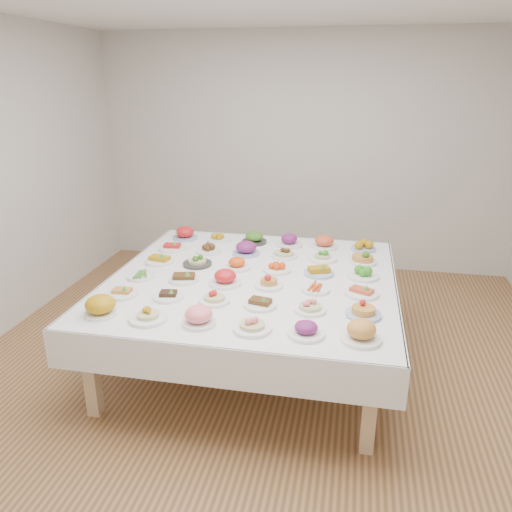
% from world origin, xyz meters
% --- Properties ---
extents(room_envelope, '(5.02, 5.02, 2.81)m').
position_xyz_m(room_envelope, '(0.00, 0.00, 1.83)').
color(room_envelope, '#A36C44').
rests_on(room_envelope, ground).
extents(display_table, '(2.27, 2.27, 0.75)m').
position_xyz_m(display_table, '(-0.12, 0.08, 0.69)').
color(display_table, white).
rests_on(display_table, ground).
extents(dish_0, '(0.23, 0.23, 0.14)m').
position_xyz_m(dish_0, '(-0.98, -0.78, 0.82)').
color(dish_0, white).
rests_on(dish_0, display_table).
extents(dish_1, '(0.25, 0.25, 0.13)m').
position_xyz_m(dish_1, '(-0.64, -0.79, 0.81)').
color(dish_1, white).
rests_on(dish_1, display_table).
extents(dish_2, '(0.24, 0.24, 0.14)m').
position_xyz_m(dish_2, '(-0.29, -0.78, 0.82)').
color(dish_2, white).
rests_on(dish_2, display_table).
extents(dish_3, '(0.25, 0.25, 0.13)m').
position_xyz_m(dish_3, '(0.06, -0.79, 0.81)').
color(dish_3, white).
rests_on(dish_3, display_table).
extents(dish_4, '(0.23, 0.23, 0.13)m').
position_xyz_m(dish_4, '(0.41, -0.79, 0.81)').
color(dish_4, white).
rests_on(dish_4, display_table).
extents(dish_5, '(0.25, 0.25, 0.14)m').
position_xyz_m(dish_5, '(0.74, -0.79, 0.82)').
color(dish_5, white).
rests_on(dish_5, display_table).
extents(dish_6, '(0.24, 0.24, 0.10)m').
position_xyz_m(dish_6, '(-0.99, -0.45, 0.79)').
color(dish_6, white).
rests_on(dish_6, display_table).
extents(dish_7, '(0.22, 0.22, 0.09)m').
position_xyz_m(dish_7, '(-0.64, -0.43, 0.78)').
color(dish_7, white).
rests_on(dish_7, display_table).
extents(dish_8, '(0.22, 0.22, 0.12)m').
position_xyz_m(dish_8, '(-0.29, -0.43, 0.80)').
color(dish_8, white).
rests_on(dish_8, display_table).
extents(dish_9, '(0.23, 0.23, 0.09)m').
position_xyz_m(dish_9, '(0.05, -0.44, 0.79)').
color(dish_9, white).
rests_on(dish_9, display_table).
extents(dish_10, '(0.22, 0.22, 0.11)m').
position_xyz_m(dish_10, '(0.40, -0.45, 0.80)').
color(dish_10, white).
rests_on(dish_10, display_table).
extents(dish_11, '(0.24, 0.24, 0.15)m').
position_xyz_m(dish_11, '(0.76, -0.45, 0.82)').
color(dish_11, '#4C66B2').
rests_on(dish_11, display_table).
extents(dish_12, '(0.22, 0.22, 0.05)m').
position_xyz_m(dish_12, '(-0.99, -0.10, 0.77)').
color(dish_12, white).
rests_on(dish_12, display_table).
extents(dish_13, '(0.23, 0.23, 0.11)m').
position_xyz_m(dish_13, '(-0.63, -0.10, 0.80)').
color(dish_13, white).
rests_on(dish_13, display_table).
extents(dish_14, '(0.25, 0.25, 0.13)m').
position_xyz_m(dish_14, '(-0.29, -0.10, 0.81)').
color(dish_14, white).
rests_on(dish_14, display_table).
extents(dish_15, '(0.22, 0.22, 0.12)m').
position_xyz_m(dish_15, '(0.05, -0.09, 0.80)').
color(dish_15, white).
rests_on(dish_15, display_table).
extents(dish_16, '(0.22, 0.22, 0.05)m').
position_xyz_m(dish_16, '(0.40, -0.09, 0.77)').
color(dish_16, white).
rests_on(dish_16, display_table).
extents(dish_17, '(0.25, 0.25, 0.10)m').
position_xyz_m(dish_17, '(0.75, -0.10, 0.79)').
color(dish_17, white).
rests_on(dish_17, display_table).
extents(dish_18, '(0.25, 0.25, 0.11)m').
position_xyz_m(dish_18, '(-0.98, 0.25, 0.79)').
color(dish_18, white).
rests_on(dish_18, display_table).
extents(dish_19, '(0.26, 0.26, 0.14)m').
position_xyz_m(dish_19, '(-0.64, 0.26, 0.82)').
color(dish_19, '#2E2C29').
rests_on(dish_19, display_table).
extents(dish_20, '(0.23, 0.23, 0.11)m').
position_xyz_m(dish_20, '(-0.29, 0.25, 0.80)').
color(dish_20, white).
rests_on(dish_20, display_table).
extents(dish_21, '(0.23, 0.23, 0.09)m').
position_xyz_m(dish_21, '(0.06, 0.25, 0.79)').
color(dish_21, white).
rests_on(dish_21, display_table).
extents(dish_22, '(0.24, 0.24, 0.10)m').
position_xyz_m(dish_22, '(0.40, 0.25, 0.79)').
color(dish_22, '#4C66B2').
rests_on(dish_22, display_table).
extents(dish_23, '(0.25, 0.25, 0.12)m').
position_xyz_m(dish_23, '(0.75, 0.25, 0.80)').
color(dish_23, white).
rests_on(dish_23, display_table).
extents(dish_24, '(0.25, 0.25, 0.10)m').
position_xyz_m(dish_24, '(-0.99, 0.60, 0.79)').
color(dish_24, white).
rests_on(dish_24, display_table).
extents(dish_25, '(0.23, 0.23, 0.09)m').
position_xyz_m(dish_25, '(-0.64, 0.59, 0.79)').
color(dish_25, white).
rests_on(dish_25, display_table).
extents(dish_26, '(0.24, 0.24, 0.15)m').
position_xyz_m(dish_26, '(-0.29, 0.61, 0.82)').
color(dish_26, '#4C66B2').
rests_on(dish_26, display_table).
extents(dish_27, '(0.23, 0.23, 0.13)m').
position_xyz_m(dish_27, '(0.06, 0.61, 0.81)').
color(dish_27, white).
rests_on(dish_27, display_table).
extents(dish_28, '(0.26, 0.26, 0.14)m').
position_xyz_m(dish_28, '(0.41, 0.60, 0.82)').
color(dish_28, white).
rests_on(dish_28, display_table).
extents(dish_29, '(0.27, 0.26, 0.15)m').
position_xyz_m(dish_29, '(0.75, 0.59, 0.82)').
color(dish_29, white).
rests_on(dish_29, display_table).
extents(dish_30, '(0.24, 0.24, 0.16)m').
position_xyz_m(dish_30, '(-0.98, 0.94, 0.83)').
color(dish_30, '#4C66B2').
rests_on(dish_30, display_table).
extents(dish_31, '(0.23, 0.23, 0.09)m').
position_xyz_m(dish_31, '(-0.63, 0.95, 0.79)').
color(dish_31, white).
rests_on(dish_31, display_table).
extents(dish_32, '(0.24, 0.24, 0.13)m').
position_xyz_m(dish_32, '(-0.28, 0.95, 0.81)').
color(dish_32, '#2E2C29').
rests_on(dish_32, display_table).
extents(dish_33, '(0.25, 0.25, 0.14)m').
position_xyz_m(dish_33, '(0.06, 0.94, 0.81)').
color(dish_33, white).
rests_on(dish_33, display_table).
extents(dish_34, '(0.24, 0.24, 0.14)m').
position_xyz_m(dish_34, '(0.40, 0.94, 0.81)').
color(dish_34, white).
rests_on(dish_34, display_table).
extents(dish_35, '(0.23, 0.23, 0.11)m').
position_xyz_m(dish_35, '(0.76, 0.94, 0.80)').
color(dish_35, '#4C66B2').
rests_on(dish_35, display_table).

